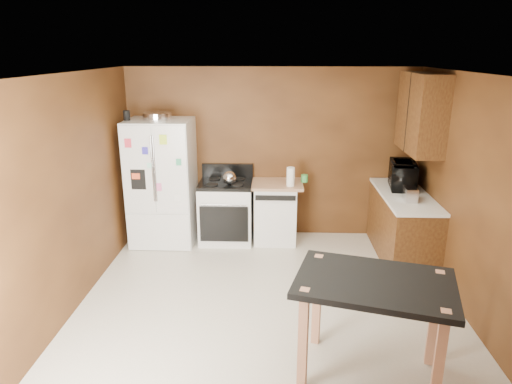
# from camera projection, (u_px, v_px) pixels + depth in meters

# --- Properties ---
(floor) EXTENTS (4.50, 4.50, 0.00)m
(floor) POSITION_uv_depth(u_px,v_px,m) (267.00, 310.00, 4.98)
(floor) COLOR beige
(floor) RESTS_ON ground
(ceiling) EXTENTS (4.50, 4.50, 0.00)m
(ceiling) POSITION_uv_depth(u_px,v_px,m) (269.00, 75.00, 4.23)
(ceiling) COLOR white
(ceiling) RESTS_ON ground
(wall_back) EXTENTS (4.20, 0.00, 4.20)m
(wall_back) POSITION_uv_depth(u_px,v_px,m) (270.00, 154.00, 6.75)
(wall_back) COLOR brown
(wall_back) RESTS_ON ground
(wall_front) EXTENTS (4.20, 0.00, 4.20)m
(wall_front) POSITION_uv_depth(u_px,v_px,m) (262.00, 334.00, 2.46)
(wall_front) COLOR brown
(wall_front) RESTS_ON ground
(wall_left) EXTENTS (0.00, 4.50, 4.50)m
(wall_left) POSITION_uv_depth(u_px,v_px,m) (64.00, 199.00, 4.69)
(wall_left) COLOR brown
(wall_left) RESTS_ON ground
(wall_right) EXTENTS (0.00, 4.50, 4.50)m
(wall_right) POSITION_uv_depth(u_px,v_px,m) (480.00, 205.00, 4.53)
(wall_right) COLOR brown
(wall_right) RESTS_ON ground
(roasting_pan) EXTENTS (0.39, 0.39, 0.10)m
(roasting_pan) POSITION_uv_depth(u_px,v_px,m) (157.00, 116.00, 6.26)
(roasting_pan) COLOR silver
(roasting_pan) RESTS_ON refrigerator
(pen_cup) EXTENTS (0.09, 0.09, 0.13)m
(pen_cup) POSITION_uv_depth(u_px,v_px,m) (127.00, 115.00, 6.21)
(pen_cup) COLOR black
(pen_cup) RESTS_ON refrigerator
(kettle) EXTENTS (0.19, 0.19, 0.19)m
(kettle) POSITION_uv_depth(u_px,v_px,m) (229.00, 178.00, 6.42)
(kettle) COLOR silver
(kettle) RESTS_ON gas_range
(paper_towel) EXTENTS (0.13, 0.13, 0.27)m
(paper_towel) POSITION_uv_depth(u_px,v_px,m) (291.00, 177.00, 6.38)
(paper_towel) COLOR white
(paper_towel) RESTS_ON dishwasher
(green_canister) EXTENTS (0.10, 0.10, 0.11)m
(green_canister) POSITION_uv_depth(u_px,v_px,m) (304.00, 178.00, 6.60)
(green_canister) COLOR green
(green_canister) RESTS_ON dishwasher
(toaster) EXTENTS (0.16, 0.25, 0.17)m
(toaster) POSITION_uv_depth(u_px,v_px,m) (410.00, 194.00, 5.73)
(toaster) COLOR silver
(toaster) RESTS_ON right_cabinets
(microwave) EXTENTS (0.48, 0.64, 0.33)m
(microwave) POSITION_uv_depth(u_px,v_px,m) (403.00, 176.00, 6.26)
(microwave) COLOR black
(microwave) RESTS_ON right_cabinets
(refrigerator) EXTENTS (0.90, 0.80, 1.80)m
(refrigerator) POSITION_uv_depth(u_px,v_px,m) (162.00, 182.00, 6.55)
(refrigerator) COLOR white
(refrigerator) RESTS_ON ground
(gas_range) EXTENTS (0.76, 0.68, 1.10)m
(gas_range) POSITION_uv_depth(u_px,v_px,m) (226.00, 211.00, 6.70)
(gas_range) COLOR white
(gas_range) RESTS_ON ground
(dishwasher) EXTENTS (0.78, 0.63, 0.89)m
(dishwasher) POSITION_uv_depth(u_px,v_px,m) (275.00, 211.00, 6.70)
(dishwasher) COLOR white
(dishwasher) RESTS_ON ground
(right_cabinets) EXTENTS (0.63, 1.58, 2.45)m
(right_cabinets) POSITION_uv_depth(u_px,v_px,m) (408.00, 193.00, 6.05)
(right_cabinets) COLOR brown
(right_cabinets) RESTS_ON ground
(island) EXTENTS (1.45, 1.16, 0.91)m
(island) POSITION_uv_depth(u_px,v_px,m) (374.00, 295.00, 3.78)
(island) COLOR black
(island) RESTS_ON ground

